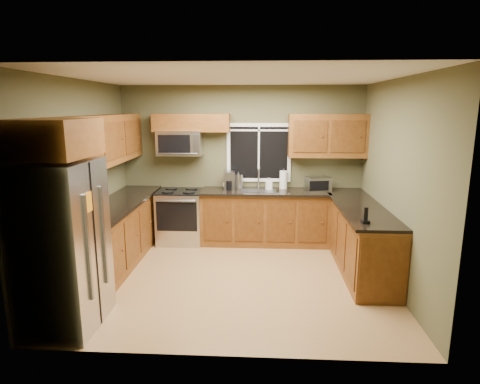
# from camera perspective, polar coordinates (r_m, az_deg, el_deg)

# --- Properties ---
(floor) EXTENTS (4.20, 4.20, 0.00)m
(floor) POSITION_cam_1_polar(r_m,az_deg,el_deg) (5.72, -0.71, -12.09)
(floor) COLOR olive
(floor) RESTS_ON ground
(ceiling) EXTENTS (4.20, 4.20, 0.00)m
(ceiling) POSITION_cam_1_polar(r_m,az_deg,el_deg) (5.23, -0.79, 16.03)
(ceiling) COLOR white
(ceiling) RESTS_ON back_wall
(back_wall) EXTENTS (4.20, 0.00, 4.20)m
(back_wall) POSITION_cam_1_polar(r_m,az_deg,el_deg) (7.08, 0.24, 4.03)
(back_wall) COLOR #4E4D30
(back_wall) RESTS_ON ground
(front_wall) EXTENTS (4.20, 0.00, 4.20)m
(front_wall) POSITION_cam_1_polar(r_m,az_deg,el_deg) (3.56, -2.72, -4.03)
(front_wall) COLOR #4E4D30
(front_wall) RESTS_ON ground
(left_wall) EXTENTS (0.00, 3.60, 3.60)m
(left_wall) POSITION_cam_1_polar(r_m,az_deg,el_deg) (5.84, -21.78, 1.45)
(left_wall) COLOR #4E4D30
(left_wall) RESTS_ON ground
(right_wall) EXTENTS (0.00, 3.60, 3.60)m
(right_wall) POSITION_cam_1_polar(r_m,az_deg,el_deg) (5.58, 21.32, 1.02)
(right_wall) COLOR #4E4D30
(right_wall) RESTS_ON ground
(window) EXTENTS (1.12, 0.03, 1.02)m
(window) POSITION_cam_1_polar(r_m,az_deg,el_deg) (7.03, 2.69, 5.62)
(window) COLOR white
(window) RESTS_ON back_wall
(base_cabinets_left) EXTENTS (0.60, 2.65, 0.90)m
(base_cabinets_left) POSITION_cam_1_polar(r_m,az_deg,el_deg) (6.36, -16.90, -5.75)
(base_cabinets_left) COLOR brown
(base_cabinets_left) RESTS_ON ground
(countertop_left) EXTENTS (0.65, 2.65, 0.04)m
(countertop_left) POSITION_cam_1_polar(r_m,az_deg,el_deg) (6.23, -16.95, -1.64)
(countertop_left) COLOR black
(countertop_left) RESTS_ON base_cabinets_left
(base_cabinets_back) EXTENTS (2.17, 0.60, 0.90)m
(base_cabinets_back) POSITION_cam_1_polar(r_m,az_deg,el_deg) (6.96, 3.53, -3.71)
(base_cabinets_back) COLOR brown
(base_cabinets_back) RESTS_ON ground
(countertop_back) EXTENTS (2.17, 0.65, 0.04)m
(countertop_back) POSITION_cam_1_polar(r_m,az_deg,el_deg) (6.83, 3.58, 0.04)
(countertop_back) COLOR black
(countertop_back) RESTS_ON base_cabinets_back
(base_cabinets_peninsula) EXTENTS (0.60, 2.52, 0.90)m
(base_cabinets_peninsula) POSITION_cam_1_polar(r_m,az_deg,el_deg) (6.22, 16.52, -6.14)
(base_cabinets_peninsula) COLOR brown
(base_cabinets_peninsula) RESTS_ON ground
(countertop_peninsula) EXTENTS (0.65, 2.50, 0.04)m
(countertop_peninsula) POSITION_cam_1_polar(r_m,az_deg,el_deg) (6.09, 16.54, -1.91)
(countertop_peninsula) COLOR black
(countertop_peninsula) RESTS_ON base_cabinets_peninsula
(upper_cabinets_left) EXTENTS (0.33, 2.65, 0.72)m
(upper_cabinets_left) POSITION_cam_1_polar(r_m,az_deg,el_deg) (6.14, -18.90, 6.95)
(upper_cabinets_left) COLOR brown
(upper_cabinets_left) RESTS_ON left_wall
(upper_cabinets_back_left) EXTENTS (1.30, 0.33, 0.30)m
(upper_cabinets_back_left) POSITION_cam_1_polar(r_m,az_deg,el_deg) (6.95, -6.94, 9.75)
(upper_cabinets_back_left) COLOR brown
(upper_cabinets_back_left) RESTS_ON back_wall
(upper_cabinets_back_right) EXTENTS (1.30, 0.33, 0.72)m
(upper_cabinets_back_right) POSITION_cam_1_polar(r_m,az_deg,el_deg) (6.94, 12.33, 7.82)
(upper_cabinets_back_right) COLOR brown
(upper_cabinets_back_right) RESTS_ON back_wall
(upper_cabinet_over_fridge) EXTENTS (0.72, 0.90, 0.38)m
(upper_cabinet_over_fridge) POSITION_cam_1_polar(r_m,az_deg,el_deg) (4.44, -25.21, 6.96)
(upper_cabinet_over_fridge) COLOR brown
(upper_cabinet_over_fridge) RESTS_ON left_wall
(refrigerator) EXTENTS (0.74, 0.90, 1.80)m
(refrigerator) POSITION_cam_1_polar(r_m,az_deg,el_deg) (4.66, -23.96, -6.98)
(refrigerator) COLOR #B7B7BC
(refrigerator) RESTS_ON ground
(range) EXTENTS (0.76, 0.69, 0.94)m
(range) POSITION_cam_1_polar(r_m,az_deg,el_deg) (7.07, -8.44, -3.42)
(range) COLOR #B7B7BC
(range) RESTS_ON ground
(microwave) EXTENTS (0.76, 0.41, 0.42)m
(microwave) POSITION_cam_1_polar(r_m,az_deg,el_deg) (6.98, -8.54, 6.91)
(microwave) COLOR #B7B7BC
(microwave) RESTS_ON back_wall
(sink) EXTENTS (0.60, 0.42, 0.36)m
(sink) POSITION_cam_1_polar(r_m,az_deg,el_deg) (6.84, 2.62, 0.34)
(sink) COLOR slate
(sink) RESTS_ON countertop_back
(toaster_oven) EXTENTS (0.44, 0.38, 0.24)m
(toaster_oven) POSITION_cam_1_polar(r_m,az_deg,el_deg) (6.87, 11.04, 1.11)
(toaster_oven) COLOR #B7B7BC
(toaster_oven) RESTS_ON countertop_back
(coffee_maker) EXTENTS (0.20, 0.26, 0.31)m
(coffee_maker) POSITION_cam_1_polar(r_m,az_deg,el_deg) (6.91, -1.52, 1.58)
(coffee_maker) COLOR slate
(coffee_maker) RESTS_ON countertop_back
(kettle) EXTENTS (0.22, 0.22, 0.30)m
(kettle) POSITION_cam_1_polar(r_m,az_deg,el_deg) (6.98, -0.23, 1.65)
(kettle) COLOR #B7B7BC
(kettle) RESTS_ON countertop_back
(paper_towel_roll) EXTENTS (0.17, 0.17, 0.34)m
(paper_towel_roll) POSITION_cam_1_polar(r_m,az_deg,el_deg) (7.01, 6.19, 1.75)
(paper_towel_roll) COLOR white
(paper_towel_roll) RESTS_ON countertop_back
(soap_bottle_a) EXTENTS (0.13, 0.13, 0.27)m
(soap_bottle_a) POSITION_cam_1_polar(r_m,az_deg,el_deg) (7.03, -0.26, 1.70)
(soap_bottle_a) COLOR orange
(soap_bottle_a) RESTS_ON countertop_back
(soap_bottle_b) EXTENTS (0.12, 0.12, 0.20)m
(soap_bottle_b) POSITION_cam_1_polar(r_m,az_deg,el_deg) (6.91, 4.13, 1.19)
(soap_bottle_b) COLOR white
(soap_bottle_b) RESTS_ON countertop_back
(soap_bottle_c) EXTENTS (0.17, 0.17, 0.18)m
(soap_bottle_c) POSITION_cam_1_polar(r_m,az_deg,el_deg) (6.98, -1.88, 1.24)
(soap_bottle_c) COLOR white
(soap_bottle_c) RESTS_ON countertop_back
(cordless_phone) EXTENTS (0.10, 0.10, 0.20)m
(cordless_phone) POSITION_cam_1_polar(r_m,az_deg,el_deg) (5.13, 17.43, -3.61)
(cordless_phone) COLOR black
(cordless_phone) RESTS_ON countertop_peninsula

